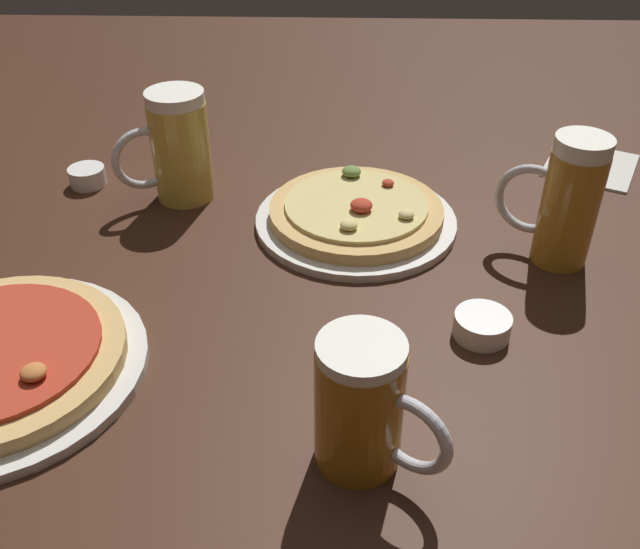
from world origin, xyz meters
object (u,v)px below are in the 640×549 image
object	(u,v)px
ramekin_butter	(87,176)
napkin_folded	(591,164)
ramekin_sauce	(482,325)
beer_mug_amber	(566,202)
beer_mug_dark	(363,406)
pizza_plate_far	(356,215)
beer_mug_pale	(178,147)

from	to	relation	value
ramekin_butter	napkin_folded	world-z (taller)	ramekin_butter
ramekin_sauce	beer_mug_amber	bearing A→B (deg)	53.17
beer_mug_dark	ramekin_butter	size ratio (longest dim) A/B	2.51
pizza_plate_far	beer_mug_pale	distance (m)	0.28
pizza_plate_far	beer_mug_amber	bearing A→B (deg)	-16.17
beer_mug_dark	beer_mug_amber	xyz separation A→B (m)	(0.27, 0.35, 0.02)
ramekin_sauce	ramekin_butter	world-z (taller)	ramekin_butter
beer_mug_amber	napkin_folded	bearing A→B (deg)	65.19
beer_mug_dark	ramekin_sauce	world-z (taller)	beer_mug_dark
beer_mug_dark	beer_mug_pale	world-z (taller)	beer_mug_pale
beer_mug_dark	ramekin_sauce	distance (m)	0.24
ramekin_butter	beer_mug_amber	bearing A→B (deg)	-15.03
beer_mug_amber	ramekin_butter	xyz separation A→B (m)	(-0.69, 0.19, -0.07)
pizza_plate_far	napkin_folded	xyz separation A→B (m)	(0.39, 0.20, -0.01)
ramekin_butter	napkin_folded	xyz separation A→B (m)	(0.82, 0.09, -0.01)
pizza_plate_far	beer_mug_pale	world-z (taller)	beer_mug_pale
beer_mug_amber	ramekin_sauce	world-z (taller)	beer_mug_amber
napkin_folded	ramekin_sauce	bearing A→B (deg)	-119.67
ramekin_sauce	beer_mug_dark	bearing A→B (deg)	-127.65
napkin_folded	pizza_plate_far	bearing A→B (deg)	-153.41
beer_mug_dark	beer_mug_amber	size ratio (longest dim) A/B	0.80
beer_mug_amber	napkin_folded	world-z (taller)	beer_mug_amber
ramekin_sauce	beer_mug_pale	bearing A→B (deg)	142.38
ramekin_butter	pizza_plate_far	bearing A→B (deg)	-14.31
beer_mug_amber	ramekin_butter	bearing A→B (deg)	164.97
beer_mug_dark	beer_mug_amber	bearing A→B (deg)	52.73
ramekin_butter	napkin_folded	distance (m)	0.82
beer_mug_pale	napkin_folded	size ratio (longest dim) A/B	1.14
beer_mug_dark	beer_mug_pale	size ratio (longest dim) A/B	0.85
ramekin_sauce	napkin_folded	bearing A→B (deg)	60.33
pizza_plate_far	ramekin_sauce	size ratio (longest dim) A/B	4.37
beer_mug_dark	ramekin_sauce	xyz separation A→B (m)	(0.14, 0.19, -0.06)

